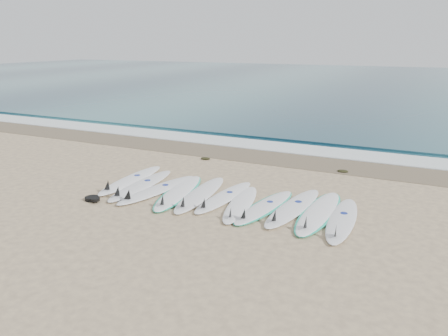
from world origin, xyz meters
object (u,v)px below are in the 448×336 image
at_px(surfboard_5, 223,197).
at_px(surfboard_10, 342,220).
at_px(surfboard_0, 130,180).
at_px(leash_coil, 93,199).

distance_m(surfboard_5, surfboard_10, 2.80).
relative_size(surfboard_0, leash_coil, 6.11).
relative_size(surfboard_0, surfboard_10, 1.07).
xyz_separation_m(surfboard_0, surfboard_10, (5.58, -0.31, -0.00)).
bearing_deg(leash_coil, surfboard_5, 26.92).
bearing_deg(surfboard_0, surfboard_5, -5.50).
bearing_deg(surfboard_0, leash_coil, -90.70).
height_order(surfboard_0, leash_coil, surfboard_0).
xyz_separation_m(surfboard_0, leash_coil, (0.06, -1.50, -0.01)).
height_order(surfboard_5, leash_coil, surfboard_5).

